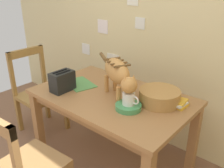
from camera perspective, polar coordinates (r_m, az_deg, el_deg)
wall_rear at (r=2.41m, az=12.58°, el=13.69°), size 4.81×0.11×2.50m
dining_table at (r=2.10m, az=-0.00°, el=-4.78°), size 1.30×0.81×0.73m
cat at (r=1.92m, az=1.44°, el=2.41°), size 0.58×0.34×0.32m
saucer_bowl at (r=1.85m, az=3.78°, el=-5.19°), size 0.20×0.20×0.04m
coffee_mug at (r=1.82m, az=3.92°, el=-3.38°), size 0.14×0.09×0.09m
magazine at (r=2.28m, az=-7.42°, el=0.05°), size 0.34×0.28×0.01m
book_stack at (r=1.96m, az=14.10°, el=-3.97°), size 0.20×0.15×0.05m
wicker_basket at (r=1.94m, az=10.84°, el=-2.81°), size 0.32×0.32×0.11m
toaster at (r=2.15m, az=-11.33°, el=0.61°), size 0.12×0.20×0.18m
wooden_chair_near at (r=1.88m, az=-19.39°, el=-17.50°), size 0.45×0.45×0.93m
wooden_chair_far at (r=2.87m, az=-16.62°, el=-1.99°), size 0.43×0.43×0.93m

